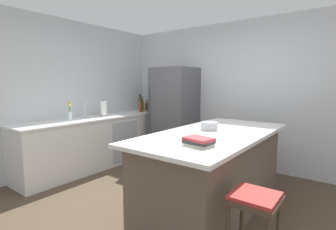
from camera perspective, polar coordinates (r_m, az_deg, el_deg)
ground_plane at (r=3.16m, az=-0.25°, el=-21.35°), size 7.20×7.20×0.00m
wall_rear at (r=4.77m, az=16.46°, el=4.35°), size 6.00×0.10×2.60m
wall_left at (r=4.69m, az=-24.81°, el=3.95°), size 0.10×6.00×2.60m
counter_run_left at (r=4.85m, az=-15.32°, el=-5.70°), size 0.67×2.92×0.90m
kitchen_island at (r=3.13m, az=10.25°, el=-12.19°), size 1.07×2.26×0.94m
refrigerator at (r=5.03m, az=1.46°, el=0.24°), size 0.77×0.73×1.81m
bar_stool at (r=2.20m, az=18.81°, el=-19.34°), size 0.36×0.36×0.66m
sink_faucet at (r=4.66m, az=-18.10°, el=1.25°), size 0.15×0.05×0.30m
flower_vase at (r=4.45m, az=-21.18°, el=0.20°), size 0.07×0.07×0.31m
paper_towel_roll at (r=4.85m, az=-14.26°, el=1.33°), size 0.14×0.14×0.31m
syrup_bottle at (r=5.68m, az=-4.73°, el=1.91°), size 0.07×0.07×0.24m
olive_oil_bottle at (r=5.62m, az=-5.71°, el=2.18°), size 0.06×0.06×0.32m
wine_bottle at (r=5.55m, az=-6.24°, el=2.41°), size 0.08×0.08×0.37m
vinegar_bottle at (r=5.43m, az=-6.26°, el=1.96°), size 0.06×0.06×0.31m
cookbook_stack at (r=2.34m, az=6.90°, el=-5.93°), size 0.28×0.22×0.08m
mixing_bowl at (r=3.14m, az=9.26°, el=-2.45°), size 0.21×0.21×0.10m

